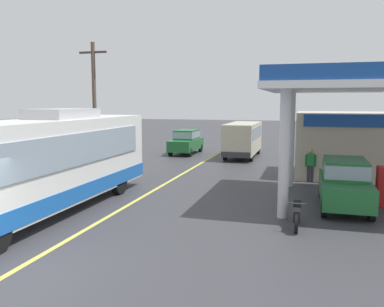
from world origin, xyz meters
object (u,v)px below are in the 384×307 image
at_px(pedestrian_near_pump, 311,163).
at_px(car_trailing_behind_bus, 186,140).
at_px(motorcycle_parked_forecourt, 297,213).
at_px(coach_bus_main, 48,165).
at_px(minibus_opposing_lane, 243,137).
at_px(car_at_pump, 344,181).

distance_m(pedestrian_near_pump, car_trailing_behind_bus, 12.66).
relative_size(pedestrian_near_pump, car_trailing_behind_bus, 0.40).
distance_m(motorcycle_parked_forecourt, pedestrian_near_pump, 7.68).
height_order(coach_bus_main, pedestrian_near_pump, coach_bus_main).
relative_size(motorcycle_parked_forecourt, car_trailing_behind_bus, 0.43).
bearing_deg(motorcycle_parked_forecourt, car_trailing_behind_bus, 117.56).
xyz_separation_m(minibus_opposing_lane, pedestrian_near_pump, (4.61, -8.15, -0.54)).
bearing_deg(pedestrian_near_pump, coach_bus_main, -137.40).
xyz_separation_m(car_at_pump, pedestrian_near_pump, (-1.18, 4.69, -0.08)).
bearing_deg(minibus_opposing_lane, car_at_pump, -65.72).
bearing_deg(car_trailing_behind_bus, pedestrian_near_pump, -44.31).
bearing_deg(motorcycle_parked_forecourt, car_at_pump, 61.26).
height_order(minibus_opposing_lane, car_trailing_behind_bus, minibus_opposing_lane).
bearing_deg(minibus_opposing_lane, coach_bus_main, -105.01).
xyz_separation_m(car_at_pump, car_trailing_behind_bus, (-10.24, 13.53, 0.00)).
distance_m(coach_bus_main, car_trailing_behind_bus, 17.16).
height_order(minibus_opposing_lane, motorcycle_parked_forecourt, minibus_opposing_lane).
bearing_deg(car_trailing_behind_bus, minibus_opposing_lane, -8.91).
relative_size(minibus_opposing_lane, pedestrian_near_pump, 3.69).
relative_size(coach_bus_main, motorcycle_parked_forecourt, 6.13).
bearing_deg(coach_bus_main, pedestrian_near_pump, 42.60).
distance_m(coach_bus_main, motorcycle_parked_forecourt, 8.69).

